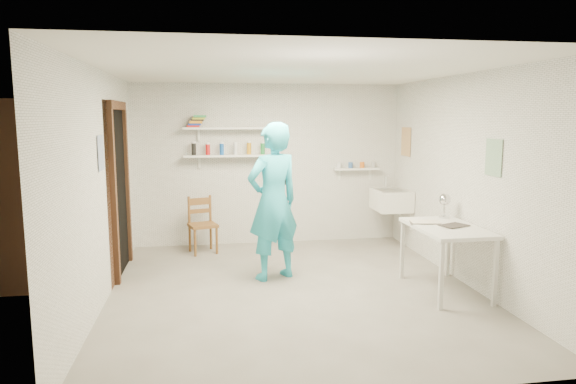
{
  "coord_description": "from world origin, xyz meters",
  "views": [
    {
      "loc": [
        -0.94,
        -5.41,
        1.92
      ],
      "look_at": [
        0.0,
        0.4,
        1.05
      ],
      "focal_mm": 32.0,
      "sensor_mm": 36.0,
      "label": 1
    }
  ],
  "objects": [
    {
      "name": "floor",
      "position": [
        0.0,
        0.0,
        -0.01
      ],
      "size": [
        4.0,
        4.5,
        0.02
      ],
      "primitive_type": "cube",
      "color": "slate",
      "rests_on": "ground"
    },
    {
      "name": "ceiling",
      "position": [
        0.0,
        0.0,
        2.41
      ],
      "size": [
        4.0,
        4.5,
        0.02
      ],
      "primitive_type": "cube",
      "color": "silver",
      "rests_on": "wall_back"
    },
    {
      "name": "wall_back",
      "position": [
        0.0,
        2.26,
        1.2
      ],
      "size": [
        4.0,
        0.02,
        2.4
      ],
      "primitive_type": "cube",
      "color": "silver",
      "rests_on": "ground"
    },
    {
      "name": "wall_front",
      "position": [
        0.0,
        -2.26,
        1.2
      ],
      "size": [
        4.0,
        0.02,
        2.4
      ],
      "primitive_type": "cube",
      "color": "silver",
      "rests_on": "ground"
    },
    {
      "name": "wall_left",
      "position": [
        -2.01,
        0.0,
        1.2
      ],
      "size": [
        0.02,
        4.5,
        2.4
      ],
      "primitive_type": "cube",
      "color": "silver",
      "rests_on": "ground"
    },
    {
      "name": "wall_right",
      "position": [
        2.01,
        0.0,
        1.2
      ],
      "size": [
        0.02,
        4.5,
        2.4
      ],
      "primitive_type": "cube",
      "color": "silver",
      "rests_on": "ground"
    },
    {
      "name": "doorway_recess",
      "position": [
        -1.99,
        1.05,
        1.0
      ],
      "size": [
        0.02,
        0.9,
        2.0
      ],
      "primitive_type": "cube",
      "color": "black",
      "rests_on": "wall_left"
    },
    {
      "name": "corridor_box",
      "position": [
        -2.7,
        1.05,
        1.05
      ],
      "size": [
        1.4,
        1.5,
        2.1
      ],
      "primitive_type": "cube",
      "color": "brown",
      "rests_on": "ground"
    },
    {
      "name": "door_lintel",
      "position": [
        -1.97,
        1.05,
        2.05
      ],
      "size": [
        0.06,
        1.05,
        0.1
      ],
      "primitive_type": "cube",
      "color": "brown",
      "rests_on": "wall_left"
    },
    {
      "name": "door_jamb_near",
      "position": [
        -1.97,
        0.55,
        1.0
      ],
      "size": [
        0.06,
        0.1,
        2.0
      ],
      "primitive_type": "cube",
      "color": "brown",
      "rests_on": "ground"
    },
    {
      "name": "door_jamb_far",
      "position": [
        -1.97,
        1.55,
        1.0
      ],
      "size": [
        0.06,
        0.1,
        2.0
      ],
      "primitive_type": "cube",
      "color": "brown",
      "rests_on": "ground"
    },
    {
      "name": "shelf_lower",
      "position": [
        -0.5,
        2.13,
        1.35
      ],
      "size": [
        1.5,
        0.22,
        0.03
      ],
      "primitive_type": "cube",
      "color": "white",
      "rests_on": "wall_back"
    },
    {
      "name": "shelf_upper",
      "position": [
        -0.5,
        2.13,
        1.75
      ],
      "size": [
        1.5,
        0.22,
        0.03
      ],
      "primitive_type": "cube",
      "color": "white",
      "rests_on": "wall_back"
    },
    {
      "name": "ledge_shelf",
      "position": [
        1.35,
        2.17,
        1.12
      ],
      "size": [
        0.7,
        0.14,
        0.03
      ],
      "primitive_type": "cube",
      "color": "white",
      "rests_on": "wall_back"
    },
    {
      "name": "poster_left",
      "position": [
        -1.99,
        0.05,
        1.55
      ],
      "size": [
        0.01,
        0.28,
        0.36
      ],
      "primitive_type": "cube",
      "color": "#334C7F",
      "rests_on": "wall_left"
    },
    {
      "name": "poster_right_a",
      "position": [
        1.99,
        1.8,
        1.55
      ],
      "size": [
        0.01,
        0.34,
        0.42
      ],
      "primitive_type": "cube",
      "color": "#995933",
      "rests_on": "wall_right"
    },
    {
      "name": "poster_right_b",
      "position": [
        1.99,
        -0.55,
        1.5
      ],
      "size": [
        0.01,
        0.3,
        0.38
      ],
      "primitive_type": "cube",
      "color": "#3F724C",
      "rests_on": "wall_right"
    },
    {
      "name": "belfast_sink",
      "position": [
        1.75,
        1.7,
        0.7
      ],
      "size": [
        0.48,
        0.6,
        0.3
      ],
      "primitive_type": "cube",
      "color": "white",
      "rests_on": "wall_right"
    },
    {
      "name": "man",
      "position": [
        -0.16,
        0.48,
        0.93
      ],
      "size": [
        0.8,
        0.69,
        1.86
      ],
      "primitive_type": "imported",
      "rotation": [
        0.0,
        0.0,
        3.57
      ],
      "color": "#2AB8D3",
      "rests_on": "ground"
    },
    {
      "name": "wall_clock",
      "position": [
        -0.07,
        0.68,
        1.24
      ],
      "size": [
        0.32,
        0.17,
        0.33
      ],
      "primitive_type": "cylinder",
      "rotation": [
        1.57,
        0.0,
        0.43
      ],
      "color": "beige",
      "rests_on": "man"
    },
    {
      "name": "wooden_chair",
      "position": [
        -0.99,
        1.79,
        0.4
      ],
      "size": [
        0.45,
        0.44,
        0.79
      ],
      "primitive_type": "cube",
      "rotation": [
        0.0,
        0.0,
        0.28
      ],
      "color": "brown",
      "rests_on": "ground"
    },
    {
      "name": "work_table",
      "position": [
        1.64,
        -0.29,
        0.37
      ],
      "size": [
        0.66,
        1.1,
        0.74
      ],
      "primitive_type": "cube",
      "color": "silver",
      "rests_on": "ground"
    },
    {
      "name": "desk_lamp",
      "position": [
        1.82,
        0.15,
        0.96
      ],
      "size": [
        0.14,
        0.14,
        0.14
      ],
      "primitive_type": "sphere",
      "color": "silver",
      "rests_on": "work_table"
    },
    {
      "name": "spray_cans",
      "position": [
        -0.5,
        2.13,
        1.45
      ],
      "size": [
        1.26,
        0.06,
        0.17
      ],
      "color": "black",
      "rests_on": "shelf_lower"
    },
    {
      "name": "book_stack",
      "position": [
        -1.05,
        2.13,
        1.85
      ],
      "size": [
        0.28,
        0.14,
        0.17
      ],
      "color": "red",
      "rests_on": "shelf_upper"
    },
    {
      "name": "ledge_pots",
      "position": [
        1.35,
        2.17,
        1.18
      ],
      "size": [
        0.48,
        0.07,
        0.09
      ],
      "color": "silver",
      "rests_on": "ledge_shelf"
    },
    {
      "name": "papers",
      "position": [
        1.64,
        -0.29,
        0.74
      ],
      "size": [
        0.3,
        0.22,
        0.02
      ],
      "color": "silver",
      "rests_on": "work_table"
    }
  ]
}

